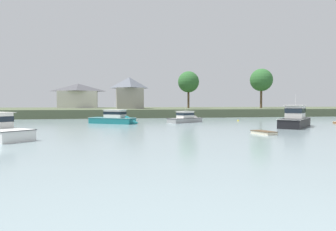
{
  "coord_description": "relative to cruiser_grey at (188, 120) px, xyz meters",
  "views": [
    {
      "loc": [
        -9.44,
        -4.27,
        3.51
      ],
      "look_at": [
        -1.96,
        35.58,
        1.86
      ],
      "focal_mm": 33.38,
      "sensor_mm": 36.0,
      "label": 1
    }
  ],
  "objects": [
    {
      "name": "far_shore_bank",
      "position": [
        -4.44,
        36.27,
        0.49
      ],
      "size": [
        201.8,
        40.41,
        1.95
      ],
      "primitive_type": "cube",
      "color": "#4C563D",
      "rests_on": "ground"
    },
    {
      "name": "cruiser_grey",
      "position": [
        0.0,
        0.0,
        0.0
      ],
      "size": [
        7.68,
        5.84,
        4.15
      ],
      "color": "gray",
      "rests_on": "ground"
    },
    {
      "name": "dinghy_cream",
      "position": [
        3.14,
        -22.2,
        -0.36
      ],
      "size": [
        1.97,
        3.33,
        0.48
      ],
      "color": "beige",
      "rests_on": "ground"
    },
    {
      "name": "cruiser_teal",
      "position": [
        -12.69,
        -1.48,
        0.09
      ],
      "size": [
        8.88,
        6.81,
        4.66
      ],
      "color": "#196B70",
      "rests_on": "ground"
    },
    {
      "name": "cruiser_black",
      "position": [
        13.11,
        -12.97,
        0.23
      ],
      "size": [
        9.37,
        9.76,
        5.7
      ],
      "color": "black",
      "rests_on": "ground"
    },
    {
      "name": "mooring_buoy_yellow",
      "position": [
        10.45,
        1.89,
        -0.43
      ],
      "size": [
        0.33,
        0.33,
        0.38
      ],
      "color": "yellow",
      "rests_on": "ground"
    },
    {
      "name": "shore_tree_far_left",
      "position": [
        -7.67,
        37.74,
        7.64
      ],
      "size": [
        3.94,
        3.94,
        8.63
      ],
      "color": "brown",
      "rests_on": "far_shore_bank"
    },
    {
      "name": "shore_tree_right",
      "position": [
        8.87,
        34.22,
        9.1
      ],
      "size": [
        6.17,
        6.17,
        10.76
      ],
      "color": "brown",
      "rests_on": "far_shore_bank"
    },
    {
      "name": "shore_tree_left_mid",
      "position": [
        29.5,
        29.72,
        9.62
      ],
      "size": [
        6.51,
        6.51,
        11.45
      ],
      "color": "brown",
      "rests_on": "far_shore_bank"
    },
    {
      "name": "cottage_hillside",
      "position": [
        -8.52,
        31.56,
        5.9
      ],
      "size": [
        7.58,
        9.84,
        8.56
      ],
      "color": "#9E998E",
      "rests_on": "far_shore_bank"
    },
    {
      "name": "cottage_near_water",
      "position": [
        -23.27,
        44.91,
        5.31
      ],
      "size": [
        12.17,
        9.92,
        7.43
      ],
      "color": "silver",
      "rests_on": "far_shore_bank"
    }
  ]
}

